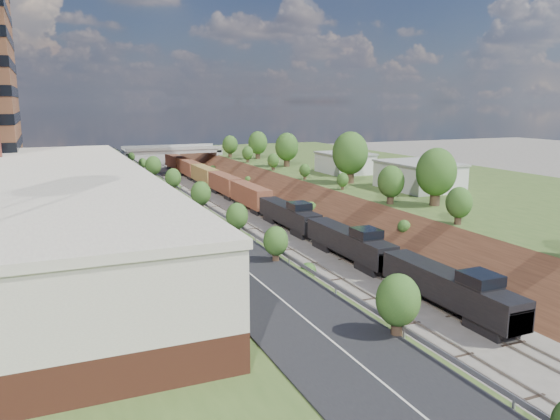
{
  "coord_description": "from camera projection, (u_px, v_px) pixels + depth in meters",
  "views": [
    {
      "loc": [
        -29.62,
        -16.83,
        18.43
      ],
      "look_at": [
        -4.93,
        40.6,
        6.0
      ],
      "focal_mm": 35.0,
      "sensor_mm": 36.0,
      "label": 1
    }
  ],
  "objects": [
    {
      "name": "freight_train",
      "position": [
        239.0,
        190.0,
        100.59
      ],
      "size": [
        2.75,
        126.44,
        4.55
      ],
      "color": "black",
      "rests_on": "ground"
    },
    {
      "name": "tree_right_large",
      "position": [
        436.0,
        172.0,
        71.03
      ],
      "size": [
        5.25,
        5.25,
        7.61
      ],
      "color": "#473323",
      "rests_on": "platform_right"
    },
    {
      "name": "white_building_far",
      "position": [
        345.0,
        164.0,
        104.49
      ],
      "size": [
        8.0,
        10.0,
        3.6
      ],
      "primitive_type": "cube",
      "color": "silver",
      "rests_on": "platform_right"
    },
    {
      "name": "tree_left_crest",
      "position": [
        303.0,
        251.0,
        42.31
      ],
      "size": [
        2.45,
        2.45,
        3.55
      ],
      "color": "#473323",
      "rests_on": "platform_left"
    },
    {
      "name": "white_building_near",
      "position": [
        419.0,
        177.0,
        84.82
      ],
      "size": [
        9.0,
        12.0,
        4.0
      ],
      "primitive_type": "cube",
      "color": "silver",
      "rests_on": "platform_right"
    },
    {
      "name": "guardrail",
      "position": [
        186.0,
        193.0,
        78.62
      ],
      "size": [
        0.1,
        171.0,
        0.7
      ],
      "color": "#99999E",
      "rests_on": "platform_left"
    },
    {
      "name": "overpass",
      "position": [
        172.0,
        156.0,
        139.2
      ],
      "size": [
        24.5,
        8.3,
        7.4
      ],
      "color": "gray",
      "rests_on": "ground"
    },
    {
      "name": "rail_right_track",
      "position": [
        275.0,
        221.0,
        85.28
      ],
      "size": [
        1.58,
        180.0,
        0.18
      ],
      "primitive_type": "cube",
      "color": "gray",
      "rests_on": "ground"
    },
    {
      "name": "rail_left_track",
      "position": [
        244.0,
        224.0,
        83.27
      ],
      "size": [
        1.58,
        180.0,
        0.18
      ],
      "primitive_type": "cube",
      "color": "gray",
      "rests_on": "ground"
    },
    {
      "name": "embankment_right",
      "position": [
        323.0,
        217.0,
        88.56
      ],
      "size": [
        10.0,
        180.0,
        10.0
      ],
      "primitive_type": "cube",
      "rotation": [
        0.0,
        0.79,
        0.0
      ],
      "color": "brown",
      "rests_on": "ground"
    },
    {
      "name": "platform_left",
      "position": [
        24.0,
        226.0,
        71.02
      ],
      "size": [
        44.0,
        180.0,
        5.0
      ],
      "primitive_type": "cube",
      "color": "#3E5824",
      "rests_on": "ground"
    },
    {
      "name": "road",
      "position": [
        158.0,
        198.0,
        77.3
      ],
      "size": [
        8.0,
        180.0,
        0.1
      ],
      "primitive_type": "cube",
      "color": "black",
      "rests_on": "platform_left"
    },
    {
      "name": "platform_right",
      "position": [
        433.0,
        193.0,
        96.59
      ],
      "size": [
        44.0,
        180.0,
        5.0
      ],
      "primitive_type": "cube",
      "color": "#3E5824",
      "rests_on": "ground"
    },
    {
      "name": "embankment_left",
      "position": [
        190.0,
        230.0,
        80.03
      ],
      "size": [
        10.0,
        180.0,
        10.0
      ],
      "primitive_type": "cube",
      "rotation": [
        0.0,
        0.79,
        0.0
      ],
      "color": "brown",
      "rests_on": "ground"
    },
    {
      "name": "commercial_building",
      "position": [
        69.0,
        208.0,
        51.96
      ],
      "size": [
        14.3,
        62.3,
        7.0
      ],
      "color": "brown",
      "rests_on": "platform_left"
    }
  ]
}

